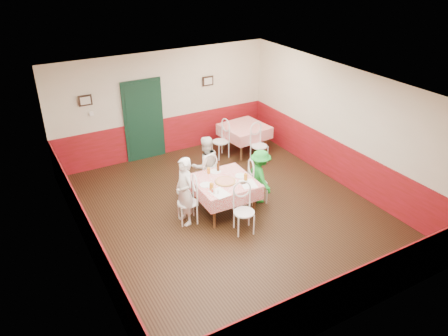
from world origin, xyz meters
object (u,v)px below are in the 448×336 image
pizza (225,181)px  diner_right (260,176)px  beer_bottle (218,167)px  wallet (243,183)px  chair_far (207,176)px  diner_far (205,165)px  main_table (224,196)px  glass_a (212,187)px  glass_b (246,177)px  glass_c (209,171)px  chair_left (187,203)px  second_table (244,139)px  diner_left (185,191)px  chair_second_a (220,142)px  chair_second_b (259,146)px  chair_right (258,184)px  chair_near (244,212)px

pizza → diner_right: 0.92m
beer_bottle → wallet: bearing=-74.7°
chair_far → diner_far: diner_far is taller
main_table → beer_bottle: beer_bottle is taller
pizza → glass_a: bearing=-159.3°
glass_b → glass_c: glass_b is taller
chair_left → wallet: chair_left is taller
chair_left → diner_far: bearing=147.0°
second_table → diner_left: size_ratio=0.76×
main_table → diner_far: diner_far is taller
chair_left → chair_second_a: same height
chair_far → diner_right: diner_right is taller
second_table → glass_c: (-2.12, -1.94, 0.45)m
chair_left → diner_left: diner_left is taller
second_table → wallet: size_ratio=10.18×
glass_c → pizza: bearing=-75.6°
chair_second_b → chair_second_a: bearing=129.2°
chair_right → diner_left: size_ratio=0.61×
pizza → glass_c: glass_c is taller
glass_b → wallet: (-0.11, -0.08, -0.06)m
chair_near → glass_c: chair_near is taller
diner_far → chair_right: bearing=132.3°
main_table → chair_left: (-0.85, 0.02, 0.08)m
glass_b → diner_right: 0.58m
second_table → chair_far: size_ratio=1.24×
beer_bottle → chair_second_b: bearing=32.5°
second_table → chair_far: (-1.96, -1.53, 0.08)m
main_table → glass_c: (-0.14, 0.43, 0.45)m
chair_left → glass_c: bearing=131.8°
diner_left → diner_right: 1.80m
main_table → chair_right: 0.85m
chair_left → chair_right: bearing=100.3°
diner_left → second_table: bearing=126.5°
wallet → diner_right: bearing=25.9°
diner_right → second_table: bearing=-18.4°
chair_second_a → beer_bottle: size_ratio=3.98×
chair_left → beer_bottle: bearing=124.8°
pizza → beer_bottle: 0.51m
glass_a → diner_left: bearing=152.0°
glass_c → glass_b: bearing=-50.5°
pizza → diner_right: (0.91, 0.05, -0.15)m
chair_far → diner_far: 0.26m
chair_far → glass_b: same height
chair_right → wallet: chair_right is taller
chair_right → diner_right: 0.18m
chair_left → diner_far: (0.88, 0.88, 0.25)m
chair_far → beer_bottle: (0.07, -0.43, 0.42)m
chair_left → chair_second_a: bearing=150.4°
chair_left → glass_b: 1.33m
chair_left → chair_second_b: bearing=131.4°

